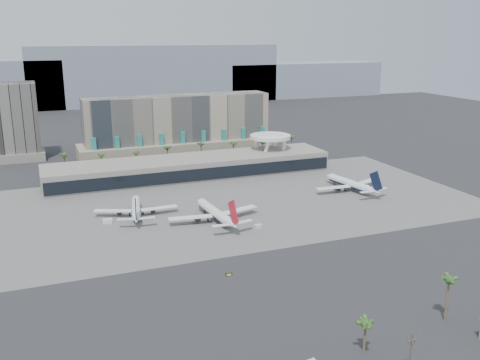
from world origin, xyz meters
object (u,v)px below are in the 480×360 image
object	(u,v)px
airliner_right	(351,184)
service_vehicle_a	(107,221)
airliner_centre	(216,213)
taxiway_sign	(229,274)
airliner_left	(136,209)
utility_pole	(411,350)
service_vehicle_b	(258,226)

from	to	relation	value
airliner_right	service_vehicle_a	world-z (taller)	airliner_right
airliner_centre	taxiway_sign	xyz separation A→B (m)	(-14.22, -56.59, -3.46)
airliner_left	airliner_centre	size ratio (longest dim) A/B	0.88
utility_pole	airliner_left	size ratio (longest dim) A/B	0.30
airliner_left	taxiway_sign	size ratio (longest dim) A/B	17.34
airliner_left	airliner_right	bearing A→B (deg)	9.85
airliner_left	service_vehicle_b	size ratio (longest dim) A/B	12.29
service_vehicle_b	service_vehicle_a	bearing A→B (deg)	144.10
airliner_left	service_vehicle_a	world-z (taller)	airliner_left
airliner_centre	service_vehicle_b	world-z (taller)	airliner_centre
airliner_left	taxiway_sign	distance (m)	79.51
utility_pole	service_vehicle_a	world-z (taller)	utility_pole
service_vehicle_b	taxiway_sign	size ratio (longest dim) A/B	1.41
airliner_centre	service_vehicle_b	size ratio (longest dim) A/B	13.90
utility_pole	service_vehicle_a	bearing A→B (deg)	111.56
airliner_right	taxiway_sign	xyz separation A→B (m)	(-99.52, -76.45, -3.36)
service_vehicle_b	taxiway_sign	world-z (taller)	service_vehicle_b
airliner_left	airliner_right	size ratio (longest dim) A/B	0.91
airliner_left	taxiway_sign	xyz separation A→B (m)	(18.64, -77.23, -3.03)
airliner_left	service_vehicle_b	distance (m)	59.85
utility_pole	service_vehicle_b	xyz separation A→B (m)	(5.62, 111.22, -6.29)
utility_pole	airliner_centre	world-z (taller)	airliner_centre
airliner_right	service_vehicle_a	bearing A→B (deg)	172.70
airliner_right	service_vehicle_a	distance (m)	132.58
airliner_left	airliner_right	world-z (taller)	airliner_right
taxiway_sign	airliner_centre	bearing A→B (deg)	91.35
utility_pole	service_vehicle_b	world-z (taller)	utility_pole
airliner_right	service_vehicle_b	size ratio (longest dim) A/B	13.47
airliner_right	taxiway_sign	size ratio (longest dim) A/B	19.00
utility_pole	service_vehicle_b	size ratio (longest dim) A/B	3.64
airliner_centre	service_vehicle_b	bearing A→B (deg)	-52.19
service_vehicle_b	airliner_centre	bearing A→B (deg)	123.14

